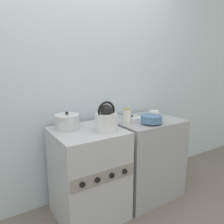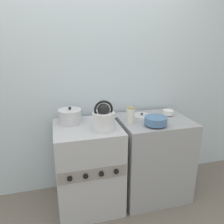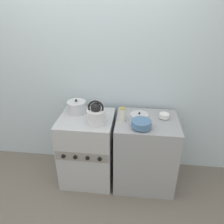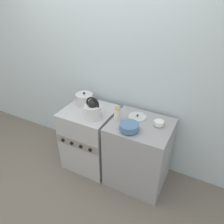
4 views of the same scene
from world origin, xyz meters
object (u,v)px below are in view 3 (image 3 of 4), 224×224
at_px(kettle, 96,115).
at_px(loose_pot_lid, 139,114).
at_px(storage_jar, 123,114).
at_px(small_ceramic_bowl, 164,116).
at_px(cooking_pot, 77,107).
at_px(stove, 88,148).
at_px(enamel_bowl, 141,124).

bearing_deg(kettle, loose_pot_lid, 27.00).
bearing_deg(storage_jar, kettle, -164.99).
xyz_separation_m(kettle, small_ceramic_bowl, (0.72, 0.17, -0.06)).
xyz_separation_m(kettle, cooking_pot, (-0.27, 0.23, -0.03)).
distance_m(small_ceramic_bowl, loose_pot_lid, 0.27).
relative_size(stove, kettle, 3.19).
xyz_separation_m(stove, enamel_bowl, (0.60, -0.16, 0.47)).
height_order(stove, loose_pot_lid, loose_pot_lid).
distance_m(kettle, small_ceramic_bowl, 0.74).
distance_m(kettle, storage_jar, 0.28).
bearing_deg(cooking_pot, small_ceramic_bowl, -3.21).
height_order(cooking_pot, storage_jar, cooking_pot).
xyz_separation_m(enamel_bowl, storage_jar, (-0.20, 0.13, 0.03)).
relative_size(enamel_bowl, storage_jar, 1.33).
relative_size(kettle, cooking_pot, 1.21).
xyz_separation_m(cooking_pot, enamel_bowl, (0.74, -0.28, -0.01)).
relative_size(stove, small_ceramic_bowl, 7.87).
height_order(stove, storage_jar, storage_jar).
distance_m(stove, loose_pot_lid, 0.74).
xyz_separation_m(small_ceramic_bowl, storage_jar, (-0.45, -0.10, 0.04)).
xyz_separation_m(cooking_pot, storage_jar, (0.54, -0.16, 0.01)).
relative_size(enamel_bowl, small_ceramic_bowl, 1.93).
xyz_separation_m(stove, loose_pot_lid, (0.59, 0.13, 0.43)).
height_order(stove, kettle, kettle).
bearing_deg(enamel_bowl, kettle, 173.49).
relative_size(stove, enamel_bowl, 4.09).
distance_m(stove, storage_jar, 0.64).
relative_size(enamel_bowl, loose_pot_lid, 0.99).
height_order(kettle, loose_pot_lid, kettle).
distance_m(kettle, enamel_bowl, 0.47).
bearing_deg(enamel_bowl, loose_pot_lid, 93.87).
bearing_deg(loose_pot_lid, cooking_pot, 179.93).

